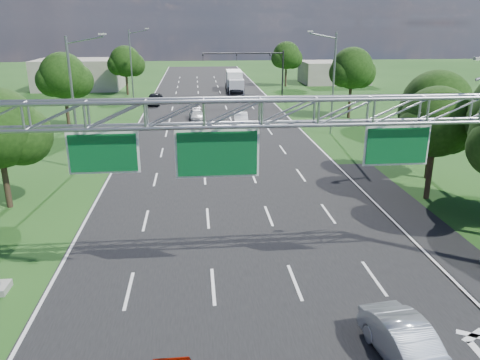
{
  "coord_description": "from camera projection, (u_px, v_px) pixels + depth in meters",
  "views": [
    {
      "loc": [
        -2.33,
        -6.27,
        10.85
      ],
      "look_at": [
        -0.28,
        15.17,
        3.61
      ],
      "focal_mm": 35.0,
      "sensor_mm": 36.0,
      "label": 1
    }
  ],
  "objects": [
    {
      "name": "ground",
      "position": [
        226.0,
        164.0,
        37.89
      ],
      "size": [
        220.0,
        220.0,
        0.0
      ],
      "primitive_type": "plane",
      "color": "#1D4815",
      "rests_on": "ground"
    },
    {
      "name": "road",
      "position": [
        226.0,
        164.0,
        37.89
      ],
      "size": [
        18.0,
        180.0,
        0.02
      ],
      "primitive_type": "cube",
      "color": "black",
      "rests_on": "ground"
    },
    {
      "name": "road_flare",
      "position": [
        447.0,
        248.0,
        23.72
      ],
      "size": [
        3.0,
        30.0,
        0.02
      ],
      "primitive_type": "cube",
      "color": "black",
      "rests_on": "ground"
    },
    {
      "name": "sign_gantry",
      "position": [
        263.0,
        127.0,
        18.74
      ],
      "size": [
        23.5,
        1.0,
        9.56
      ],
      "color": "gray",
      "rests_on": "ground"
    },
    {
      "name": "traffic_signal",
      "position": [
        260.0,
        63.0,
        69.94
      ],
      "size": [
        12.21,
        0.24,
        7.0
      ],
      "color": "black",
      "rests_on": "ground"
    },
    {
      "name": "streetlight_l_near",
      "position": [
        75.0,
        97.0,
        35.09
      ],
      "size": [
        2.97,
        0.22,
        10.16
      ],
      "color": "gray",
      "rests_on": "ground"
    },
    {
      "name": "streetlight_l_far",
      "position": [
        132.0,
        61.0,
        68.11
      ],
      "size": [
        2.97,
        0.22,
        10.16
      ],
      "color": "gray",
      "rests_on": "ground"
    },
    {
      "name": "streetlight_r_mid",
      "position": [
        332.0,
        79.0,
        46.57
      ],
      "size": [
        2.97,
        0.22,
        10.16
      ],
      "color": "gray",
      "rests_on": "ground"
    },
    {
      "name": "tree_verge_lb",
      "position": [
        64.0,
        78.0,
        48.91
      ],
      "size": [
        5.76,
        4.8,
        8.06
      ],
      "color": "#2D2116",
      "rests_on": "ground"
    },
    {
      "name": "tree_verge_lc",
      "position": [
        126.0,
        63.0,
        72.91
      ],
      "size": [
        5.76,
        4.8,
        7.62
      ],
      "color": "#2D2116",
      "rests_on": "ground"
    },
    {
      "name": "tree_verge_rd",
      "position": [
        352.0,
        70.0,
        54.57
      ],
      "size": [
        5.76,
        4.8,
        8.28
      ],
      "color": "#2D2116",
      "rests_on": "ground"
    },
    {
      "name": "tree_verge_re",
      "position": [
        287.0,
        57.0,
        82.83
      ],
      "size": [
        5.76,
        4.8,
        7.84
      ],
      "color": "#2D2116",
      "rests_on": "ground"
    },
    {
      "name": "building_left",
      "position": [
        80.0,
        74.0,
        80.39
      ],
      "size": [
        14.0,
        10.0,
        5.0
      ],
      "primitive_type": "cube",
      "color": "gray",
      "rests_on": "ground"
    },
    {
      "name": "building_right",
      "position": [
        334.0,
        72.0,
        88.49
      ],
      "size": [
        12.0,
        9.0,
        4.0
      ],
      "primitive_type": "cube",
      "color": "gray",
      "rests_on": "ground"
    },
    {
      "name": "silver_sedan",
      "position": [
        408.0,
        346.0,
        15.42
      ],
      "size": [
        2.08,
        4.57,
        1.45
      ],
      "primitive_type": "imported",
      "rotation": [
        0.0,
        0.0,
        0.13
      ],
      "color": "silver",
      "rests_on": "ground"
    },
    {
      "name": "car_queue_a",
      "position": [
        197.0,
        115.0,
        54.91
      ],
      "size": [
        1.98,
        4.19,
        1.18
      ],
      "primitive_type": "imported",
      "rotation": [
        0.0,
        0.0,
        0.08
      ],
      "color": "silver",
      "rests_on": "ground"
    },
    {
      "name": "car_queue_b",
      "position": [
        235.0,
        89.0,
        75.83
      ],
      "size": [
        2.5,
        4.96,
        1.35
      ],
      "primitive_type": "imported",
      "rotation": [
        0.0,
        0.0,
        0.06
      ],
      "color": "black",
      "rests_on": "ground"
    },
    {
      "name": "car_queue_c",
      "position": [
        154.0,
        99.0,
        65.2
      ],
      "size": [
        2.37,
        4.87,
        1.6
      ],
      "primitive_type": "imported",
      "rotation": [
        0.0,
        0.0,
        -0.1
      ],
      "color": "black",
      "rests_on": "ground"
    },
    {
      "name": "car_queue_d",
      "position": [
        241.0,
        119.0,
        51.91
      ],
      "size": [
        1.71,
        4.37,
        1.42
      ],
      "primitive_type": "imported",
      "rotation": [
        0.0,
        0.0,
        -0.05
      ],
      "color": "white",
      "rests_on": "ground"
    },
    {
      "name": "box_truck",
      "position": [
        235.0,
        81.0,
        78.28
      ],
      "size": [
        2.69,
        8.71,
        3.28
      ],
      "rotation": [
        0.0,
        0.0,
        -0.03
      ],
      "color": "white",
      "rests_on": "ground"
    }
  ]
}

